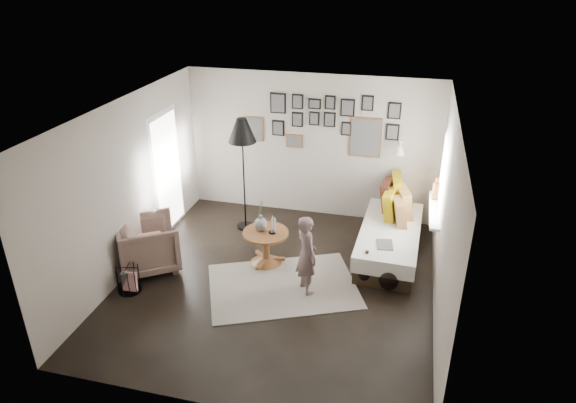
% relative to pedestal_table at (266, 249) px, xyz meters
% --- Properties ---
extents(ground, '(4.80, 4.80, 0.00)m').
position_rel_pedestal_table_xyz_m(ground, '(0.30, -0.47, -0.26)').
color(ground, black).
rests_on(ground, ground).
extents(wall_back, '(4.50, 0.00, 4.50)m').
position_rel_pedestal_table_xyz_m(wall_back, '(0.30, 1.93, 1.04)').
color(wall_back, '#A1988D').
rests_on(wall_back, ground).
extents(wall_front, '(4.50, 0.00, 4.50)m').
position_rel_pedestal_table_xyz_m(wall_front, '(0.30, -2.87, 1.04)').
color(wall_front, '#A1988D').
rests_on(wall_front, ground).
extents(wall_left, '(0.00, 4.80, 4.80)m').
position_rel_pedestal_table_xyz_m(wall_left, '(-1.95, -0.47, 1.04)').
color(wall_left, '#A1988D').
rests_on(wall_left, ground).
extents(wall_right, '(0.00, 4.80, 4.80)m').
position_rel_pedestal_table_xyz_m(wall_right, '(2.55, -0.47, 1.04)').
color(wall_right, '#A1988D').
rests_on(wall_right, ground).
extents(ceiling, '(4.80, 4.80, 0.00)m').
position_rel_pedestal_table_xyz_m(ceiling, '(0.30, -0.47, 2.34)').
color(ceiling, white).
rests_on(ceiling, wall_back).
extents(door_left, '(0.00, 2.14, 2.14)m').
position_rel_pedestal_table_xyz_m(door_left, '(-1.94, 0.73, 0.79)').
color(door_left, white).
rests_on(door_left, wall_left).
extents(window_right, '(0.15, 1.32, 1.30)m').
position_rel_pedestal_table_xyz_m(window_right, '(2.47, 0.87, 0.67)').
color(window_right, white).
rests_on(window_right, wall_right).
extents(gallery_wall, '(2.74, 0.03, 1.08)m').
position_rel_pedestal_table_xyz_m(gallery_wall, '(0.58, 1.91, 1.49)').
color(gallery_wall, brown).
rests_on(gallery_wall, wall_back).
extents(wall_sconce, '(0.18, 0.36, 0.16)m').
position_rel_pedestal_table_xyz_m(wall_sconce, '(1.85, 1.66, 1.21)').
color(wall_sconce, white).
rests_on(wall_sconce, wall_back).
extents(rug, '(2.53, 2.21, 0.01)m').
position_rel_pedestal_table_xyz_m(rug, '(0.41, -0.55, -0.25)').
color(rug, silver).
rests_on(rug, ground).
extents(pedestal_table, '(0.71, 0.71, 0.56)m').
position_rel_pedestal_table_xyz_m(pedestal_table, '(0.00, 0.00, 0.00)').
color(pedestal_table, brown).
rests_on(pedestal_table, ground).
extents(vase, '(0.20, 0.20, 0.51)m').
position_rel_pedestal_table_xyz_m(vase, '(-0.08, 0.02, 0.45)').
color(vase, black).
rests_on(vase, pedestal_table).
extents(candles, '(0.12, 0.12, 0.26)m').
position_rel_pedestal_table_xyz_m(candles, '(0.11, 0.00, 0.43)').
color(candles, black).
rests_on(candles, pedestal_table).
extents(daybed, '(0.99, 2.19, 1.04)m').
position_rel_pedestal_table_xyz_m(daybed, '(1.85, 0.83, 0.07)').
color(daybed, black).
rests_on(daybed, ground).
extents(magazine_on_daybed, '(0.28, 0.35, 0.02)m').
position_rel_pedestal_table_xyz_m(magazine_on_daybed, '(1.80, 0.18, 0.23)').
color(magazine_on_daybed, black).
rests_on(magazine_on_daybed, daybed).
extents(armchair, '(1.21, 1.21, 0.80)m').
position_rel_pedestal_table_xyz_m(armchair, '(-1.70, -0.55, 0.14)').
color(armchair, brown).
rests_on(armchair, ground).
extents(armchair_cushion, '(0.51, 0.51, 0.16)m').
position_rel_pedestal_table_xyz_m(armchair_cushion, '(-1.70, -0.50, 0.22)').
color(armchair_cushion, silver).
rests_on(armchair_cushion, armchair).
extents(floor_lamp, '(0.47, 0.47, 2.00)m').
position_rel_pedestal_table_xyz_m(floor_lamp, '(-0.69, 1.05, 1.47)').
color(floor_lamp, black).
rests_on(floor_lamp, ground).
extents(magazine_basket, '(0.37, 0.37, 0.39)m').
position_rel_pedestal_table_xyz_m(magazine_basket, '(-1.70, -1.19, -0.06)').
color(magazine_basket, black).
rests_on(magazine_basket, ground).
extents(demijohn_large, '(0.34, 0.34, 0.51)m').
position_rel_pedestal_table_xyz_m(demijohn_large, '(1.56, -0.12, -0.06)').
color(demijohn_large, black).
rests_on(demijohn_large, ground).
extents(demijohn_small, '(0.30, 0.30, 0.47)m').
position_rel_pedestal_table_xyz_m(demijohn_small, '(1.91, -0.24, -0.08)').
color(demijohn_small, black).
rests_on(demijohn_small, ground).
extents(child, '(0.49, 0.52, 1.20)m').
position_rel_pedestal_table_xyz_m(child, '(0.76, -0.57, 0.34)').
color(child, '#685252').
rests_on(child, ground).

